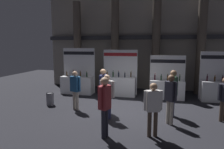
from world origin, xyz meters
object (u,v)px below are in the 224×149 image
trash_bin (50,99)px  visitor_0 (75,87)px  exhibitor_booth_0 (77,83)px  visitor_4 (171,95)px  visitor_5 (107,93)px  visitor_6 (153,105)px  visitor_7 (224,96)px  exhibitor_booth_2 (167,88)px  visitor_3 (105,102)px  visitor_1 (173,89)px  exhibitor_booth_3 (218,89)px  exhibitor_booth_1 (119,84)px  visitor_8 (103,87)px

trash_bin → visitor_0: (1.41, -0.35, 0.70)m
exhibitor_booth_0 → visitor_4: bearing=-35.6°
visitor_5 → visitor_4: bearing=7.8°
visitor_6 → visitor_7: size_ratio=1.03×
visitor_4 → visitor_5: 2.24m
exhibitor_booth_2 → visitor_3: exhibitor_booth_2 is taller
exhibitor_booth_0 → visitor_7: (6.77, -2.78, 0.32)m
visitor_4 → visitor_3: bearing=77.9°
exhibitor_booth_2 → visitor_7: (1.84, -2.77, 0.37)m
exhibitor_booth_0 → exhibitor_booth_2: (4.93, -0.01, -0.05)m
exhibitor_booth_2 → visitor_1: exhibitor_booth_2 is taller
exhibitor_booth_3 → visitor_6: (-2.99, -4.60, 0.35)m
visitor_3 → visitor_4: size_ratio=1.04×
visitor_5 → visitor_7: (4.13, 0.69, -0.05)m
exhibitor_booth_1 → visitor_5: exhibitor_booth_1 is taller
exhibitor_booth_1 → trash_bin: 3.72m
visitor_0 → visitor_7: 5.69m
exhibitor_booth_3 → exhibitor_booth_0: bearing=-180.0°
exhibitor_booth_0 → trash_bin: size_ratio=4.48×
visitor_8 → visitor_5: bearing=29.3°
visitor_8 → visitor_3: bearing=20.0°
visitor_6 → visitor_7: bearing=-162.0°
visitor_4 → visitor_8: bearing=24.6°
visitor_1 → visitor_3: 3.10m
visitor_5 → visitor_8: size_ratio=0.93×
visitor_0 → visitor_8: 1.22m
trash_bin → visitor_5: size_ratio=0.35×
visitor_0 → visitor_3: (1.88, -2.21, 0.09)m
exhibitor_booth_3 → visitor_3: size_ratio=1.34×
exhibitor_booth_0 → visitor_8: bearing=-50.1°
trash_bin → visitor_8: (2.63, -0.35, 0.77)m
visitor_5 → visitor_8: bearing=124.8°
visitor_7 → visitor_4: bearing=171.4°
exhibitor_booth_2 → visitor_0: size_ratio=1.33×
trash_bin → exhibitor_booth_2: bearing=24.5°
exhibitor_booth_0 → visitor_5: (2.65, -3.46, 0.37)m
exhibitor_booth_2 → trash_bin: (-5.26, -2.40, -0.28)m
exhibitor_booth_0 → visitor_4: exhibitor_booth_0 is taller
exhibitor_booth_0 → visitor_7: 7.33m
visitor_3 → trash_bin: bearing=-107.8°
exhibitor_booth_1 → visitor_1: size_ratio=1.39×
visitor_4 → visitor_7: size_ratio=1.09×
exhibitor_booth_0 → exhibitor_booth_3: (7.33, 0.00, -0.01)m
exhibitor_booth_0 → visitor_6: (4.33, -4.60, 0.34)m
visitor_6 → visitor_3: bearing=-3.6°
exhibitor_booth_3 → trash_bin: 8.04m
visitor_3 → visitor_8: visitor_3 is taller
exhibitor_booth_1 → visitor_6: exhibitor_booth_1 is taller
trash_bin → visitor_5: bearing=-19.4°
visitor_5 → visitor_7: 4.18m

